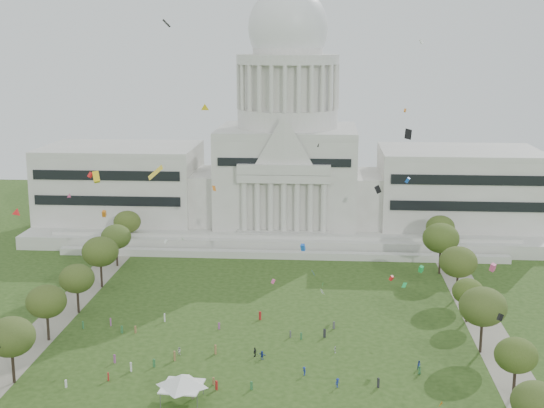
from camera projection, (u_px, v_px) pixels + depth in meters
The scene contains 29 objects.
ground at pixel (254, 383), 138.85m from camera, with size 400.00×400.00×0.00m, color #274314.
capitol at pixel (287, 165), 244.90m from camera, with size 160.00×64.50×91.30m.
path_left at pixel (56, 318), 171.47m from camera, with size 8.00×160.00×0.04m, color gray.
path_right at pixel (487, 329), 164.72m from camera, with size 8.00×160.00×0.04m, color gray.
row_tree_r_0 at pixel (536, 402), 114.96m from camera, with size 7.67×7.67×10.91m.
row_tree_l_1 at pixel (11, 337), 137.17m from camera, with size 8.86×8.86×12.59m.
row_tree_r_1 at pixel (516, 355), 132.28m from camera, with size 7.58×7.58×10.78m.
row_tree_l_2 at pixel (46, 302), 157.10m from camera, with size 8.42×8.42×11.97m.
row_tree_r_2 at pixel (483, 307), 150.71m from camera, with size 9.55×9.55×13.58m.
row_tree_l_3 at pixel (77, 279), 173.29m from camera, with size 8.12×8.12×11.55m.
row_tree_r_3 at pixel (468, 291), 167.86m from camera, with size 7.01×7.01×9.98m.
row_tree_l_4 at pixel (100, 252), 191.08m from camera, with size 9.29×9.29×13.21m.
row_tree_r_4 at pixel (458, 262), 182.53m from camera, with size 9.19×9.19×13.06m.
row_tree_l_5 at pixel (116, 237), 209.49m from camera, with size 8.33×8.33×11.85m.
row_tree_r_5 at pixel (441, 238), 202.14m from camera, with size 9.82×9.82×13.96m.
row_tree_l_6 at pixel (127, 222), 227.31m from camera, with size 8.19×8.19×11.64m.
row_tree_r_6 at pixel (440, 227), 219.75m from camera, with size 8.42×8.42×11.97m.
event_tent at pixel (182, 380), 130.78m from camera, with size 10.29×10.29×5.31m.
person_0 at pixel (419, 370), 142.44m from camera, with size 0.81×0.53×1.66m, color #33723F.
person_2 at pixel (419, 365), 144.67m from camera, with size 0.83×0.52×1.72m, color navy.
person_3 at pixel (304, 371), 141.90m from camera, with size 1.11×0.57×1.72m, color navy.
person_4 at pixel (255, 352), 150.35m from camera, with size 1.13×0.62×1.93m, color #26262B.
person_5 at pixel (262, 355), 149.06m from camera, with size 1.63×0.64×1.76m, color navy.
person_7 at pixel (193, 394), 132.61m from camera, with size 0.59×0.43×1.63m, color #994C8C.
person_8 at pixel (179, 351), 151.28m from camera, with size 0.77×0.47×1.58m, color silver.
person_9 at pixel (338, 383), 136.97m from camera, with size 1.15×0.59×1.78m, color navy.
person_10 at pixel (335, 350), 152.14m from camera, with size 0.86×0.47×1.47m, color silver.
distant_crowd at pixel (201, 346), 153.58m from camera, with size 62.92×37.12×1.94m.
kite_swarm at pixel (236, 229), 137.95m from camera, with size 85.28×104.78×62.89m.
Camera 1 is at (12.50, -128.23, 61.43)m, focal length 50.00 mm.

